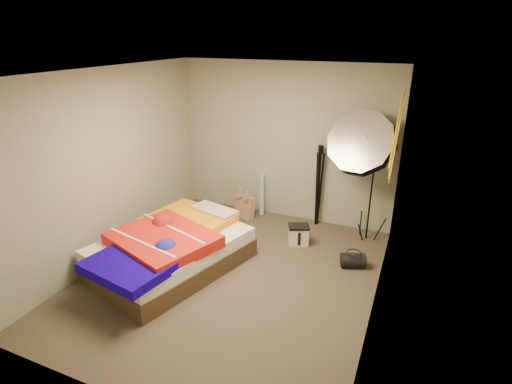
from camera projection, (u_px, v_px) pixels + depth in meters
The scene contains 15 objects.
floor at pixel (230, 276), 5.08m from camera, with size 4.00×4.00×0.00m, color #4D4339.
ceiling at pixel (225, 72), 4.15m from camera, with size 4.00×4.00×0.00m, color silver.
wall_back at pixel (285, 143), 6.32m from camera, with size 3.50×3.50×0.00m, color gray.
wall_front at pixel (104, 275), 2.91m from camera, with size 3.50×3.50×0.00m, color gray.
wall_left at pixel (109, 166), 5.25m from camera, with size 4.00×4.00×0.00m, color gray.
wall_right at pixel (384, 209), 3.98m from camera, with size 4.00×4.00×0.00m, color gray.
tote_bag at pixel (245, 206), 6.64m from camera, with size 0.38×0.11×0.38m, color tan.
wrapping_roll at pixel (262, 195), 6.70m from camera, with size 0.08×0.08×0.70m, color #4C7EB3.
camera_case at pixel (298, 236), 5.80m from camera, with size 0.28×0.20×0.28m, color silver.
duffel_bag at pixel (353, 260), 5.25m from camera, with size 0.20×0.20×0.32m, color black.
wall_stripe_upper at pixel (397, 127), 4.24m from camera, with size 0.02×1.10×0.10m, color gold.
wall_stripe_lower at pixel (397, 140), 4.53m from camera, with size 0.02×1.10×0.10m, color gold.
bed at pixel (171, 248), 5.17m from camera, with size 1.82×2.30×0.56m.
photo_umbrella at pixel (362, 144), 5.48m from camera, with size 1.25×0.98×2.03m.
camera_tripod at pixel (319, 180), 6.18m from camera, with size 0.09×0.09×1.31m.
Camera 1 is at (1.99, -3.84, 2.90)m, focal length 28.00 mm.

